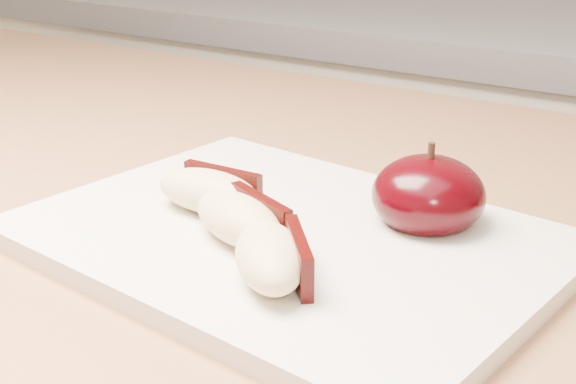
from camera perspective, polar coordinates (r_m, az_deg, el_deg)
The scene contains 5 objects.
cutting_board at distance 0.50m, azimuth 0.00°, elevation -3.38°, with size 0.32×0.23×0.01m, color silver.
apple_half at distance 0.51m, azimuth 9.95°, elevation -0.23°, with size 0.09×0.09×0.06m.
apple_wedge_a at distance 0.52m, azimuth -5.56°, elevation 0.10°, with size 0.08×0.04×0.03m.
apple_wedge_b at distance 0.48m, azimuth -3.37°, elevation -1.90°, with size 0.08×0.06×0.03m.
apple_wedge_c at distance 0.43m, azimuth -1.08°, elevation -4.62°, with size 0.08×0.08×0.03m.
Camera 1 is at (0.23, 0.03, 1.11)m, focal length 50.00 mm.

